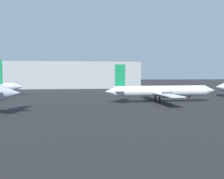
% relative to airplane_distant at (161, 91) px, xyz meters
% --- Properties ---
extents(airplane_distant, '(30.77, 26.60, 10.05)m').
position_rel_airplane_distant_xyz_m(airplane_distant, '(0.00, 0.00, 0.00)').
color(airplane_distant, silver).
rests_on(airplane_distant, ground_plane).
extents(terminal_building, '(80.94, 24.61, 13.76)m').
position_rel_airplane_distant_xyz_m(terminal_building, '(-31.16, 72.19, 3.83)').
color(terminal_building, '#999EA3').
rests_on(terminal_building, ground_plane).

